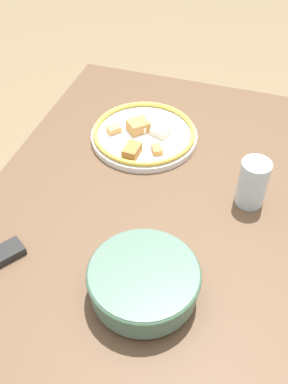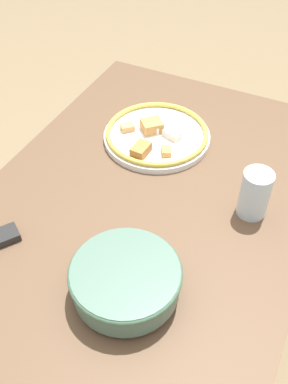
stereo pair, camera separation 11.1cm
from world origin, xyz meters
name	(u,v)px [view 2 (the right image)]	position (x,y,z in m)	size (l,w,h in m)	color
ground_plane	(145,335)	(0.00, 0.00, 0.00)	(8.00, 8.00, 0.00)	#7F6B4C
dining_table	(146,224)	(0.00, 0.00, 0.62)	(1.20, 0.82, 0.71)	brown
noodle_bowl	(126,280)	(-0.26, -0.08, 0.75)	(0.23, 0.23, 0.08)	#4C6B5B
food_plate	(156,135)	(0.24, 0.08, 0.72)	(0.31, 0.31, 0.05)	white
drinking_glass	(255,194)	(0.08, -0.25, 0.77)	(0.07, 0.07, 0.13)	silver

